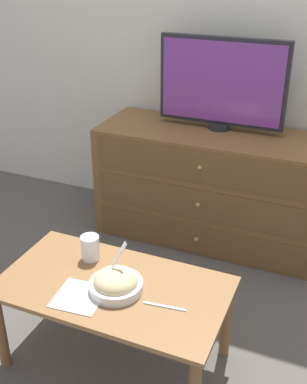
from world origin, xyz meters
The scene contains 9 objects.
ground_plane centered at (0.00, 0.00, 0.00)m, with size 12.00×12.00×0.00m, color #56514C.
wall_back centered at (0.00, 0.03, 1.30)m, with size 12.00×0.05×2.60m.
dresser centered at (-0.03, -0.27, 0.33)m, with size 1.30×0.49×0.66m.
tv centered at (-0.03, -0.19, 0.92)m, with size 0.70×0.12×0.50m.
coffee_table centered at (-0.10, -1.37, 0.33)m, with size 0.90×0.49×0.39m.
takeout_bowl centered at (-0.07, -1.39, 0.43)m, with size 0.21×0.21×0.19m.
drink_cup centered at (-0.27, -1.24, 0.44)m, with size 0.08×0.08×0.11m.
napkin centered at (-0.18, -1.48, 0.39)m, with size 0.20×0.20×0.00m.
knife centered at (0.13, -1.41, 0.39)m, with size 0.16×0.03×0.01m.
Camera 1 is at (0.63, -2.69, 1.58)m, focal length 45.00 mm.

